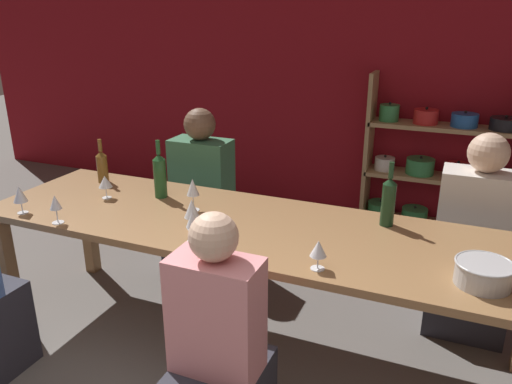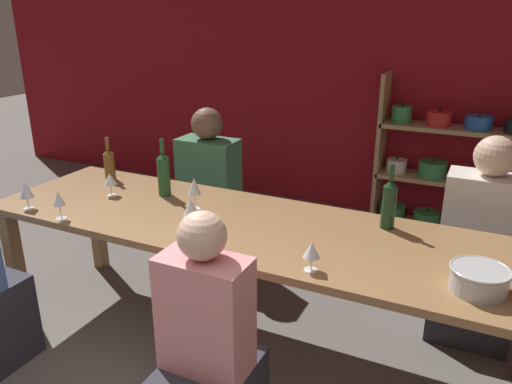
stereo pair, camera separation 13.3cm
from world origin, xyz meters
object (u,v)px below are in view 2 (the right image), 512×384
(wine_glass_white_a, at_px, (191,208))
(wine_glass_empty_b, at_px, (110,180))
(wine_bottle_dark, at_px, (164,173))
(person_far_a, at_px, (210,208))
(mixing_bowl, at_px, (479,278))
(wine_bottle_amber, at_px, (109,163))
(dining_table, at_px, (248,237))
(wine_glass_empty_a, at_px, (194,187))
(person_near_a, at_px, (207,372))
(wine_glass_red_a, at_px, (59,200))
(wine_glass_empty_c, at_px, (312,251))
(person_far_b, at_px, (477,262))
(shelf_unit, at_px, (451,173))
(wine_glass_red_c, at_px, (190,219))
(wine_glass_red_b, at_px, (26,191))
(wine_bottle_green, at_px, (389,203))

(wine_glass_white_a, bearing_deg, wine_glass_empty_b, 164.26)
(wine_bottle_dark, bearing_deg, person_far_a, 96.49)
(mixing_bowl, distance_m, wine_glass_white_a, 1.40)
(mixing_bowl, xyz_separation_m, wine_bottle_amber, (-2.34, 0.47, 0.06))
(dining_table, bearing_deg, wine_glass_empty_a, 171.18)
(wine_bottle_amber, height_order, person_near_a, person_near_a)
(wine_bottle_dark, bearing_deg, wine_glass_red_a, -117.66)
(wine_glass_white_a, bearing_deg, wine_bottle_amber, 154.53)
(wine_glass_empty_c, relative_size, person_far_b, 0.11)
(dining_table, xyz_separation_m, wine_bottle_dark, (-0.67, 0.17, 0.22))
(wine_glass_red_a, height_order, wine_glass_empty_b, wine_glass_red_a)
(shelf_unit, bearing_deg, wine_glass_red_a, -124.97)
(wine_bottle_dark, height_order, wine_glass_red_c, wine_bottle_dark)
(shelf_unit, height_order, wine_glass_empty_b, shelf_unit)
(wine_glass_white_a, bearing_deg, wine_glass_empty_c, -12.59)
(wine_bottle_amber, xyz_separation_m, person_near_a, (1.37, -1.02, -0.46))
(mixing_bowl, height_order, wine_glass_empty_a, wine_glass_empty_a)
(wine_glass_empty_b, bearing_deg, person_near_a, -34.18)
(wine_glass_red_b, bearing_deg, shelf_unit, 50.65)
(wine_bottle_dark, distance_m, wine_bottle_amber, 0.52)
(wine_glass_empty_c, bearing_deg, wine_glass_red_a, -178.12)
(wine_bottle_dark, relative_size, person_far_a, 0.30)
(wine_glass_empty_c, bearing_deg, person_far_a, 136.44)
(wine_glass_empty_a, bearing_deg, shelf_unit, 60.32)
(shelf_unit, xyz_separation_m, wine_glass_empty_c, (-0.37, -2.55, 0.33))
(wine_glass_red_b, height_order, wine_glass_empty_c, wine_glass_red_b)
(wine_bottle_amber, relative_size, wine_glass_empty_c, 2.11)
(wine_bottle_dark, bearing_deg, person_near_a, -47.48)
(mixing_bowl, bearing_deg, wine_glass_empty_a, 170.42)
(wine_glass_empty_a, bearing_deg, wine_bottle_amber, 165.37)
(wine_glass_empty_a, xyz_separation_m, wine_glass_red_c, (0.21, -0.37, -0.02))
(wine_glass_empty_c, height_order, person_far_b, person_far_b)
(wine_glass_empty_b, relative_size, wine_glass_empty_c, 1.02)
(shelf_unit, bearing_deg, person_far_a, -139.02)
(wine_glass_red_b, bearing_deg, wine_bottle_green, 18.07)
(person_near_a, bearing_deg, wine_glass_empty_b, 145.82)
(person_far_a, bearing_deg, mixing_bowl, 151.66)
(wine_glass_white_a, relative_size, person_far_a, 0.14)
(wine_bottle_amber, distance_m, person_far_a, 0.84)
(shelf_unit, distance_m, wine_glass_empty_c, 2.59)
(wine_glass_red_a, xyz_separation_m, person_far_a, (0.22, 1.21, -0.45))
(wine_glass_white_a, xyz_separation_m, wine_glass_red_a, (-0.72, -0.21, 0.00))
(wine_glass_white_a, xyz_separation_m, wine_glass_red_c, (0.08, -0.14, 0.01))
(wine_glass_empty_b, bearing_deg, mixing_bowl, -6.08)
(dining_table, relative_size, wine_glass_white_a, 18.36)
(wine_glass_red_b, bearing_deg, wine_glass_white_a, 10.13)
(wine_glass_empty_a, relative_size, wine_glass_empty_c, 1.37)
(mixing_bowl, bearing_deg, shelf_unit, 97.16)
(shelf_unit, bearing_deg, wine_bottle_green, -94.97)
(wine_glass_white_a, bearing_deg, dining_table, 35.73)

